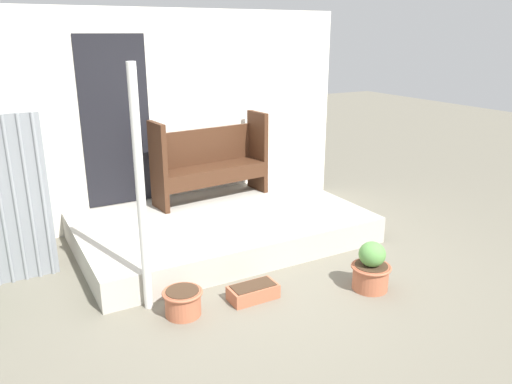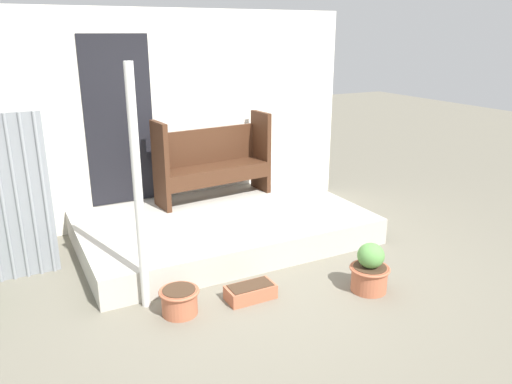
{
  "view_description": "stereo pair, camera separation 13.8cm",
  "coord_description": "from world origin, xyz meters",
  "px_view_note": "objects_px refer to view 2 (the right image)",
  "views": [
    {
      "loc": [
        -2.14,
        -3.93,
        2.33
      ],
      "look_at": [
        0.25,
        0.35,
        0.75
      ],
      "focal_mm": 35.0,
      "sensor_mm": 36.0,
      "label": 1
    },
    {
      "loc": [
        -2.02,
        -3.99,
        2.33
      ],
      "look_at": [
        0.25,
        0.35,
        0.75
      ],
      "focal_mm": 35.0,
      "sensor_mm": 36.0,
      "label": 2
    }
  ],
  "objects_px": {
    "planter_box_rect": "(250,292)",
    "bench": "(213,159)",
    "flower_pot_middle": "(370,270)",
    "support_post": "(138,193)",
    "flower_pot_left": "(179,300)"
  },
  "relations": [
    {
      "from": "support_post",
      "to": "planter_box_rect",
      "type": "height_order",
      "value": "support_post"
    },
    {
      "from": "flower_pot_left",
      "to": "bench",
      "type": "bearing_deg",
      "value": 59.57
    },
    {
      "from": "support_post",
      "to": "bench",
      "type": "xyz_separation_m",
      "value": [
        1.37,
        1.7,
        -0.24
      ]
    },
    {
      "from": "flower_pot_left",
      "to": "flower_pot_middle",
      "type": "height_order",
      "value": "flower_pot_middle"
    },
    {
      "from": "support_post",
      "to": "flower_pot_left",
      "type": "distance_m",
      "value": 0.99
    },
    {
      "from": "planter_box_rect",
      "to": "flower_pot_left",
      "type": "bearing_deg",
      "value": 174.83
    },
    {
      "from": "bench",
      "to": "flower_pot_left",
      "type": "xyz_separation_m",
      "value": [
        -1.15,
        -1.96,
        -0.69
      ]
    },
    {
      "from": "bench",
      "to": "planter_box_rect",
      "type": "relative_size",
      "value": 3.34
    },
    {
      "from": "bench",
      "to": "planter_box_rect",
      "type": "height_order",
      "value": "bench"
    },
    {
      "from": "bench",
      "to": "flower_pot_middle",
      "type": "relative_size",
      "value": 3.15
    },
    {
      "from": "bench",
      "to": "flower_pot_middle",
      "type": "bearing_deg",
      "value": -81.96
    },
    {
      "from": "support_post",
      "to": "planter_box_rect",
      "type": "distance_m",
      "value": 1.36
    },
    {
      "from": "flower_pot_left",
      "to": "flower_pot_middle",
      "type": "distance_m",
      "value": 1.77
    },
    {
      "from": "bench",
      "to": "planter_box_rect",
      "type": "bearing_deg",
      "value": -109.01
    },
    {
      "from": "planter_box_rect",
      "to": "bench",
      "type": "bearing_deg",
      "value": 76.21
    }
  ]
}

